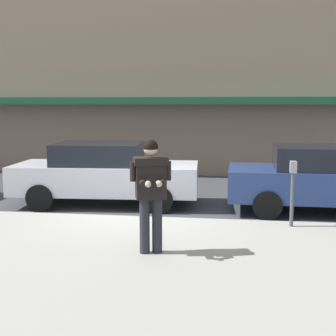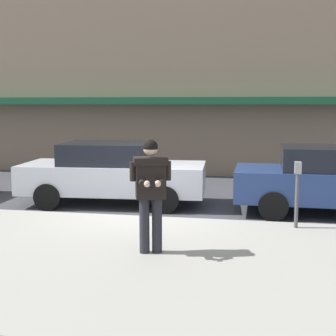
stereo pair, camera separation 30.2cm
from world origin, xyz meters
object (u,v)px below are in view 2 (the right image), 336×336
(parked_sedan_far, at_px, (334,180))
(parking_meter, at_px, (297,185))
(parked_sedan_mid, at_px, (112,173))
(man_texting_on_phone, at_px, (151,184))

(parked_sedan_far, height_order, parking_meter, parked_sedan_far)
(parked_sedan_mid, relative_size, parked_sedan_far, 1.02)
(parked_sedan_mid, distance_m, parked_sedan_far, 5.27)
(parked_sedan_mid, height_order, parking_meter, parked_sedan_mid)
(parked_sedan_mid, distance_m, man_texting_on_phone, 4.48)
(parked_sedan_mid, xyz_separation_m, man_texting_on_phone, (1.89, -4.04, 0.46))
(parked_sedan_mid, relative_size, parking_meter, 3.63)
(parked_sedan_far, bearing_deg, parking_meter, -117.25)
(parking_meter, bearing_deg, man_texting_on_phone, -140.37)
(man_texting_on_phone, bearing_deg, parking_meter, 39.63)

